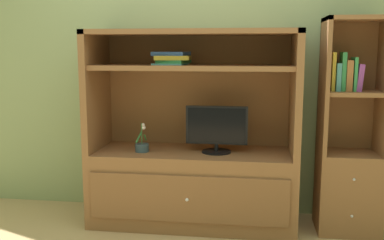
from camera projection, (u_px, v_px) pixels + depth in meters
The scene contains 7 objects.
painted_rear_wall at pixel (199, 43), 3.61m from camera, with size 6.00×0.10×2.80m, color #8C9E6B.
media_console at pixel (193, 163), 3.42m from camera, with size 1.57×0.60×1.49m.
tv_monitor at pixel (217, 129), 3.32m from camera, with size 0.47×0.22×0.36m.
potted_plant at pixel (142, 146), 3.37m from camera, with size 0.11×0.11×0.22m.
magazine_stack at pixel (173, 58), 3.30m from camera, with size 0.28×0.32×0.10m.
bookshelf_tall at pixel (349, 161), 3.25m from camera, with size 0.44×0.38×1.58m.
upright_book_row at pixel (346, 75), 3.15m from camera, with size 0.22×0.16×0.28m.
Camera 1 is at (0.46, -2.88, 1.35)m, focal length 41.20 mm.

